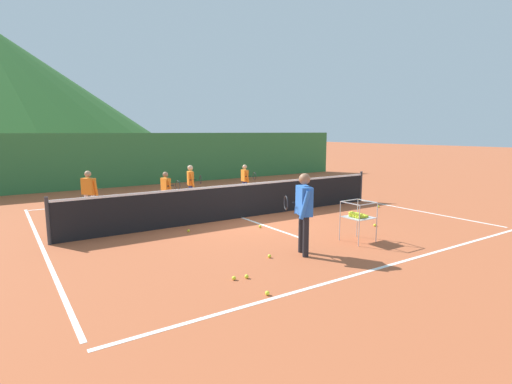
{
  "coord_description": "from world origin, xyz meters",
  "views": [
    {
      "loc": [
        -5.73,
        -9.39,
        2.43
      ],
      "look_at": [
        -0.14,
        -0.93,
        0.87
      ],
      "focal_mm": 27.77,
      "sensor_mm": 36.0,
      "label": 1
    }
  ],
  "objects_px": {
    "tennis_net": "(242,200)",
    "tennis_ball_3": "(260,226)",
    "tennis_ball_5": "(267,293)",
    "tennis_ball_1": "(247,276)",
    "instructor": "(304,206)",
    "student_0": "(89,190)",
    "student_1": "(166,187)",
    "tennis_ball_2": "(188,231)",
    "tennis_ball_7": "(375,225)",
    "student_2": "(191,181)",
    "student_3": "(245,178)",
    "tennis_ball_0": "(269,256)",
    "ball_cart": "(358,216)",
    "tennis_ball_6": "(378,207)",
    "tennis_ball_4": "(234,278)"
  },
  "relations": [
    {
      "from": "tennis_net",
      "to": "tennis_ball_3",
      "type": "relative_size",
      "value": 144.78
    },
    {
      "from": "tennis_ball_5",
      "to": "tennis_ball_1",
      "type": "bearing_deg",
      "value": 81.84
    },
    {
      "from": "instructor",
      "to": "student_0",
      "type": "bearing_deg",
      "value": 115.19
    },
    {
      "from": "student_1",
      "to": "tennis_ball_2",
      "type": "height_order",
      "value": "student_1"
    },
    {
      "from": "tennis_net",
      "to": "student_1",
      "type": "relative_size",
      "value": 8.12
    },
    {
      "from": "tennis_ball_2",
      "to": "tennis_ball_3",
      "type": "distance_m",
      "value": 1.8
    },
    {
      "from": "tennis_ball_3",
      "to": "tennis_ball_7",
      "type": "height_order",
      "value": "same"
    },
    {
      "from": "tennis_ball_5",
      "to": "tennis_net",
      "type": "bearing_deg",
      "value": 62.55
    },
    {
      "from": "student_2",
      "to": "student_3",
      "type": "bearing_deg",
      "value": 5.54
    },
    {
      "from": "tennis_ball_0",
      "to": "tennis_ball_5",
      "type": "relative_size",
      "value": 1.0
    },
    {
      "from": "ball_cart",
      "to": "tennis_ball_6",
      "type": "xyz_separation_m",
      "value": [
        3.6,
        2.36,
        -0.56
      ]
    },
    {
      "from": "tennis_net",
      "to": "tennis_ball_6",
      "type": "relative_size",
      "value": 144.78
    },
    {
      "from": "tennis_ball_4",
      "to": "tennis_ball_7",
      "type": "xyz_separation_m",
      "value": [
        4.92,
        1.21,
        0.0
      ]
    },
    {
      "from": "student_1",
      "to": "tennis_ball_5",
      "type": "xyz_separation_m",
      "value": [
        -1.08,
        -6.91,
        -0.7
      ]
    },
    {
      "from": "tennis_ball_3",
      "to": "tennis_ball_0",
      "type": "bearing_deg",
      "value": -119.75
    },
    {
      "from": "tennis_ball_7",
      "to": "tennis_ball_3",
      "type": "bearing_deg",
      "value": 149.21
    },
    {
      "from": "tennis_ball_2",
      "to": "tennis_ball_4",
      "type": "bearing_deg",
      "value": -101.31
    },
    {
      "from": "student_1",
      "to": "student_3",
      "type": "height_order",
      "value": "student_3"
    },
    {
      "from": "student_3",
      "to": "tennis_ball_5",
      "type": "xyz_separation_m",
      "value": [
        -4.45,
        -7.75,
        -0.7
      ]
    },
    {
      "from": "tennis_ball_1",
      "to": "tennis_ball_2",
      "type": "relative_size",
      "value": 1.0
    },
    {
      "from": "student_1",
      "to": "tennis_ball_0",
      "type": "relative_size",
      "value": 17.84
    },
    {
      "from": "ball_cart",
      "to": "tennis_ball_7",
      "type": "xyz_separation_m",
      "value": [
        1.46,
        0.72,
        -0.56
      ]
    },
    {
      "from": "student_2",
      "to": "tennis_ball_1",
      "type": "height_order",
      "value": "student_2"
    },
    {
      "from": "student_3",
      "to": "tennis_ball_2",
      "type": "distance_m",
      "value": 5.36
    },
    {
      "from": "ball_cart",
      "to": "student_3",
      "type": "bearing_deg",
      "value": 80.31
    },
    {
      "from": "student_2",
      "to": "tennis_ball_7",
      "type": "xyz_separation_m",
      "value": [
        2.63,
        -5.52,
        -0.76
      ]
    },
    {
      "from": "ball_cart",
      "to": "tennis_ball_0",
      "type": "bearing_deg",
      "value": 176.6
    },
    {
      "from": "tennis_ball_7",
      "to": "tennis_ball_0",
      "type": "bearing_deg",
      "value": -171.15
    },
    {
      "from": "student_0",
      "to": "student_1",
      "type": "distance_m",
      "value": 2.19
    },
    {
      "from": "instructor",
      "to": "tennis_ball_3",
      "type": "distance_m",
      "value": 2.53
    },
    {
      "from": "student_3",
      "to": "tennis_ball_7",
      "type": "bearing_deg",
      "value": -86.45
    },
    {
      "from": "tennis_ball_6",
      "to": "tennis_net",
      "type": "bearing_deg",
      "value": 165.65
    },
    {
      "from": "student_2",
      "to": "tennis_ball_5",
      "type": "distance_m",
      "value": 7.88
    },
    {
      "from": "student_0",
      "to": "tennis_ball_6",
      "type": "bearing_deg",
      "value": -24.05
    },
    {
      "from": "student_3",
      "to": "tennis_ball_5",
      "type": "bearing_deg",
      "value": -119.88
    },
    {
      "from": "tennis_ball_3",
      "to": "instructor",
      "type": "bearing_deg",
      "value": -102.8
    },
    {
      "from": "ball_cart",
      "to": "tennis_ball_2",
      "type": "distance_m",
      "value": 4.02
    },
    {
      "from": "student_1",
      "to": "tennis_ball_2",
      "type": "bearing_deg",
      "value": -100.69
    },
    {
      "from": "ball_cart",
      "to": "tennis_ball_1",
      "type": "distance_m",
      "value": 3.33
    },
    {
      "from": "tennis_ball_4",
      "to": "tennis_ball_7",
      "type": "bearing_deg",
      "value": 13.78
    },
    {
      "from": "instructor",
      "to": "tennis_ball_6",
      "type": "distance_m",
      "value": 5.82
    },
    {
      "from": "student_0",
      "to": "tennis_ball_4",
      "type": "xyz_separation_m",
      "value": [
        0.97,
        -6.43,
        -0.77
      ]
    },
    {
      "from": "student_3",
      "to": "tennis_ball_2",
      "type": "relative_size",
      "value": 17.89
    },
    {
      "from": "student_1",
      "to": "student_3",
      "type": "relative_size",
      "value": 1.0
    },
    {
      "from": "student_2",
      "to": "instructor",
      "type": "bearing_deg",
      "value": -93.99
    },
    {
      "from": "student_2",
      "to": "ball_cart",
      "type": "distance_m",
      "value": 6.35
    },
    {
      "from": "ball_cart",
      "to": "tennis_ball_7",
      "type": "distance_m",
      "value": 1.72
    },
    {
      "from": "tennis_ball_0",
      "to": "tennis_ball_4",
      "type": "xyz_separation_m",
      "value": [
        -1.16,
        -0.62,
        0.0
      ]
    },
    {
      "from": "ball_cart",
      "to": "tennis_ball_6",
      "type": "bearing_deg",
      "value": 33.3
    },
    {
      "from": "student_0",
      "to": "student_1",
      "type": "bearing_deg",
      "value": -8.66
    }
  ]
}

